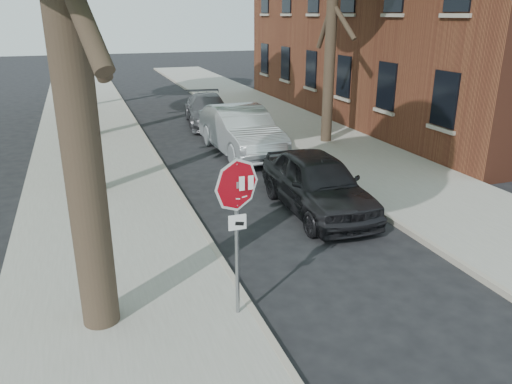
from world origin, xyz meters
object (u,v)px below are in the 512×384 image
stop_sign (237,208)px  car_a (317,183)px  car_b (241,130)px  car_c (208,110)px

stop_sign → car_a: stop_sign is taller
car_a → car_b: 5.89m
stop_sign → car_c: size_ratio=0.57×
stop_sign → car_c: 15.28m
car_b → car_c: car_b is taller
car_a → car_b: (-0.09, 5.89, 0.09)m
stop_sign → car_b: bearing=71.8°
stop_sign → car_a: bearing=49.6°
stop_sign → car_a: 5.24m
car_c → car_a: bearing=-82.3°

